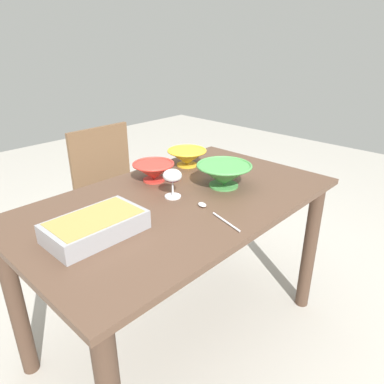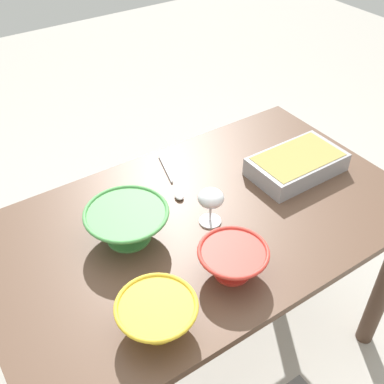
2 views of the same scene
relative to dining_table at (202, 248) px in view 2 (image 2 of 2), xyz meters
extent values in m
plane|color=#B2ADA3|center=(0.00, 0.00, -0.64)|extent=(8.00, 8.00, 0.00)
cube|color=brown|center=(0.00, 0.00, 0.13)|extent=(1.41, 0.83, 0.03)
cylinder|color=#493427|center=(-0.64, -0.35, -0.26)|extent=(0.07, 0.07, 0.75)
cylinder|color=#493427|center=(0.64, -0.35, -0.26)|extent=(0.07, 0.07, 0.75)
cylinder|color=white|center=(-0.01, 0.03, 0.14)|extent=(0.07, 0.07, 0.01)
cylinder|color=white|center=(-0.01, 0.03, 0.18)|extent=(0.01, 0.01, 0.07)
ellipsoid|color=white|center=(-0.01, 0.03, 0.24)|extent=(0.08, 0.08, 0.06)
ellipsoid|color=#4C0A19|center=(-0.01, 0.03, 0.23)|extent=(0.07, 0.07, 0.03)
cube|color=#99999E|center=(-0.43, -0.01, 0.18)|extent=(0.34, 0.20, 0.07)
cube|color=#9E8C47|center=(-0.43, -0.01, 0.20)|extent=(0.31, 0.18, 0.02)
cylinder|color=yellow|center=(0.33, 0.27, 0.14)|extent=(0.11, 0.11, 0.01)
cone|color=yellow|center=(0.33, 0.27, 0.19)|extent=(0.20, 0.20, 0.08)
torus|color=yellow|center=(0.33, 0.27, 0.23)|extent=(0.21, 0.21, 0.01)
cylinder|color=#4C994C|center=(0.24, -0.06, 0.14)|extent=(0.14, 0.14, 0.01)
cone|color=#4C994C|center=(0.24, -0.06, 0.20)|extent=(0.25, 0.25, 0.09)
torus|color=#4C994C|center=(0.24, -0.06, 0.24)|extent=(0.26, 0.26, 0.01)
cylinder|color=red|center=(0.06, 0.24, 0.14)|extent=(0.11, 0.11, 0.01)
cone|color=red|center=(0.06, 0.24, 0.19)|extent=(0.19, 0.19, 0.08)
torus|color=red|center=(0.06, 0.24, 0.23)|extent=(0.20, 0.20, 0.01)
cylinder|color=silver|center=(-0.04, -0.29, 0.15)|extent=(0.05, 0.16, 0.01)
ellipsoid|color=silver|center=(0.01, -0.13, 0.15)|extent=(0.04, 0.05, 0.01)
camera|label=1|loc=(-0.99, -1.01, 0.79)|focal=33.28mm
camera|label=2|loc=(0.66, 0.91, 1.19)|focal=44.02mm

